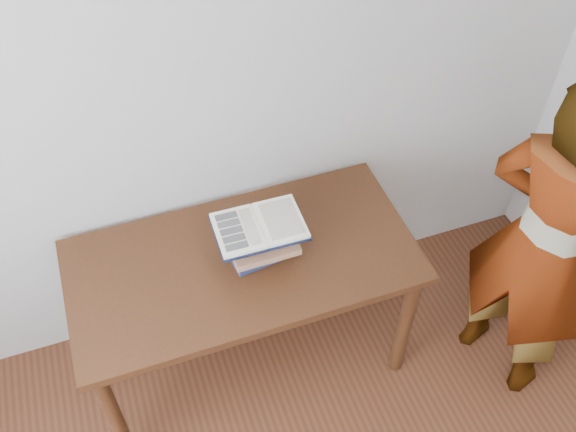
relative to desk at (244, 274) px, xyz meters
name	(u,v)px	position (x,y,z in m)	size (l,w,h in m)	color
desk	(244,274)	(0.00, 0.00, 0.00)	(1.35, 0.68, 0.73)	#411F10
book_stack	(261,242)	(0.08, 0.00, 0.18)	(0.26, 0.21, 0.15)	#172A45
open_book	(259,226)	(0.07, 0.00, 0.26)	(0.34, 0.24, 0.03)	black
reader	(542,248)	(1.08, -0.39, 0.17)	(0.58, 0.38, 1.59)	tan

